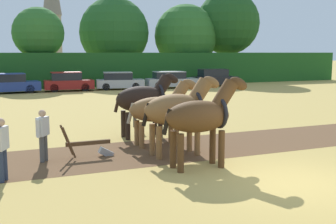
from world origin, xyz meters
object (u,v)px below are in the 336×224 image
farmer_at_plow (43,132)px  parked_car_far_right (214,78)px  tree_left (38,33)px  parked_car_right (171,80)px  draft_horse_lead_right (178,109)px  farmer_onlooker_left (2,145)px  draft_horse_trail_left (160,109)px  tree_center_left (114,32)px  church_spire (52,6)px  parked_car_center_left (9,84)px  draft_horse_lead_left (202,116)px  tree_center (186,36)px  draft_horse_trail_right (144,99)px  plow (92,147)px  parked_car_center (68,82)px  parked_car_center_right (119,81)px  tree_center_right (228,23)px  farmer_beside_team (135,104)px

farmer_at_plow → parked_car_far_right: 28.98m
tree_left → parked_car_right: tree_left is taller
draft_horse_lead_right → farmer_onlooker_left: (-5.10, -0.86, -0.52)m
tree_left → draft_horse_trail_left: size_ratio=2.73×
draft_horse_lead_right → tree_center_left: bearing=77.7°
church_spire → parked_car_center_left: church_spire is taller
tree_left → draft_horse_lead_left: 30.83m
tree_center_left → tree_center: (7.65, -1.23, -0.30)m
tree_center_left → draft_horse_trail_right: (-6.48, -28.68, -3.79)m
church_spire → tree_center_left: bearing=-86.3°
draft_horse_trail_right → tree_left: bearing=92.2°
tree_center → draft_horse_trail_right: tree_center is taller
farmer_onlooker_left → draft_horse_trail_right: bearing=62.0°
plow → tree_left: bearing=87.0°
tree_left → tree_center_left: bearing=19.0°
draft_horse_trail_right → parked_car_center: (0.30, 20.38, -0.69)m
draft_horse_trail_left → parked_car_center_right: size_ratio=0.62×
tree_left → draft_horse_trail_left: bearing=-87.1°
tree_center_right → church_spire: size_ratio=0.47×
farmer_at_plow → plow: bearing=32.0°
draft_horse_trail_right → parked_car_center_left: 20.72m
tree_left → parked_car_center_right: bearing=-43.2°
farmer_at_plow → tree_center: bearing=91.8°
tree_left → draft_horse_lead_right: tree_left is taller
tree_left → parked_car_right: size_ratio=1.56×
tree_center → draft_horse_trail_left: 32.44m
church_spire → parked_car_far_right: (9.66, -41.54, -10.39)m
parked_car_center_left → tree_center_right: bearing=10.0°
church_spire → plow: bearing=-96.0°
draft_horse_trail_left → parked_car_far_right: (13.94, 22.02, -0.50)m
tree_center_left → plow: tree_center_left is taller
church_spire → parked_car_right: bearing=-83.3°
draft_horse_lead_left → parked_car_center_left: draft_horse_lead_left is taller
tree_left → parked_car_far_right: 16.84m
farmer_onlooker_left → parked_car_right: farmer_onlooker_left is taller
draft_horse_trail_right → parked_car_center_left: bearing=101.1°
church_spire → draft_horse_trail_right: bearing=-94.0°
farmer_at_plow → farmer_beside_team: farmer_beside_team is taller
tree_center_left → plow: bearing=-106.1°
draft_horse_lead_right → draft_horse_lead_left: bearing=-89.6°
tree_center_right → draft_horse_trail_right: size_ratio=3.78×
plow → parked_car_far_right: (16.46, 22.82, 0.45)m
draft_horse_lead_left → church_spire: bearing=85.5°
draft_horse_lead_right → farmer_at_plow: 4.07m
draft_horse_lead_left → parked_car_center_left: 25.26m
tree_center_left → church_spire: (-2.17, 33.33, 5.92)m
tree_center → farmer_at_plow: tree_center is taller
tree_center → plow: 34.42m
church_spire → parked_car_center: bearing=-95.5°
tree_center_right → parked_car_far_right: tree_center_right is taller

